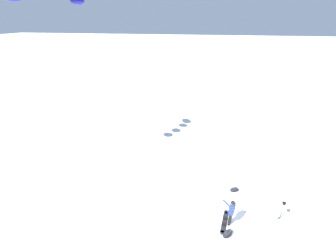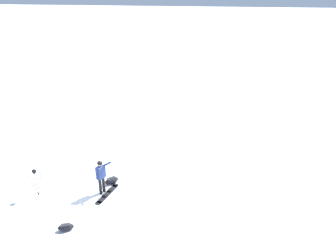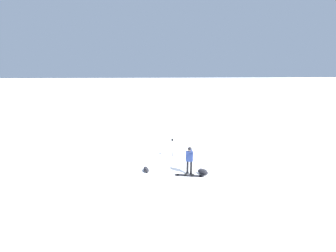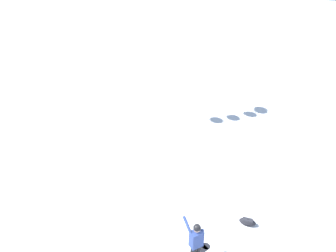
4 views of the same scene
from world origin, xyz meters
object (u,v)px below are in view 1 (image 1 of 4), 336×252
snowboard (225,222)px  camera_tripod (283,208)px  gear_bag_small (228,233)px  snowboarder (232,210)px  gear_bag_large (234,190)px

snowboard → camera_tripod: size_ratio=1.25×
snowboard → gear_bag_small: (-0.85, -0.09, 0.16)m
snowboarder → gear_bag_large: snowboarder is taller
gear_bag_large → snowboarder: bearing=168.7°
snowboarder → snowboard: snowboarder is taller
snowboard → camera_tripod: 3.29m
snowboard → camera_tripod: bearing=-77.1°
gear_bag_large → camera_tripod: camera_tripod is taller
gear_bag_large → gear_bag_small: bearing=168.9°
snowboard → camera_tripod: camera_tripod is taller
snowboarder → gear_bag_small: (-0.81, 0.15, -0.88)m
snowboarder → gear_bag_large: 2.81m
snowboarder → camera_tripod: snowboarder is taller
gear_bag_small → snowboarder: bearing=-10.6°
camera_tripod → gear_bag_small: 3.46m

